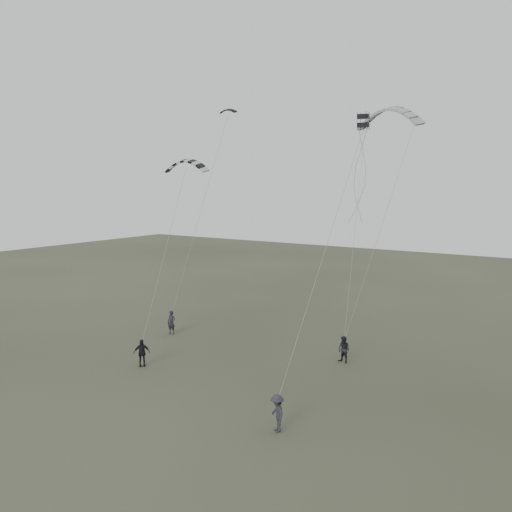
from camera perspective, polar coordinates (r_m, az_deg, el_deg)
The scene contains 9 objects.
ground at distance 31.13m, azimuth -7.58°, elevation -14.21°, with size 140.00×140.00×0.00m, color #323924.
flyer_left at distance 40.79m, azimuth -9.65°, elevation -7.49°, with size 0.69×0.46×1.90m, color #222227.
flyer_right at distance 34.41m, azimuth 10.00°, elevation -10.49°, with size 0.88×0.68×1.80m, color black.
flyer_center at distance 34.14m, azimuth -12.94°, elevation -10.72°, with size 1.06×0.44×1.81m, color black.
flyer_far at distance 25.09m, azimuth 2.43°, elevation -17.50°, with size 1.19×0.68×1.84m, color #292A2F.
kite_dark_small at distance 41.27m, azimuth -3.22°, elevation 16.35°, with size 1.37×0.41×0.47m, color black, non-canonical shape.
kite_pale_large at distance 35.90m, azimuth 15.01°, elevation 15.92°, with size 4.56×1.03×1.83m, color #A3A4A7, non-canonical shape.
kite_striped at distance 36.48m, azimuth -7.97°, elevation 10.73°, with size 3.19×0.80×1.24m, color black, non-canonical shape.
kite_box at distance 27.77m, azimuth 12.16°, elevation 14.88°, with size 0.57×0.57×0.68m, color black, non-canonical shape.
Camera 1 is at (18.91, -21.81, 11.66)m, focal length 35.00 mm.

